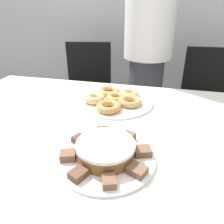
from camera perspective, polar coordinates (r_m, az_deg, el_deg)
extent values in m
cube|color=silver|center=(0.91, -3.32, -5.52)|extent=(1.62, 1.09, 0.03)
cylinder|color=silver|center=(1.79, -22.25, -3.98)|extent=(0.06, 0.06, 0.73)
cylinder|color=#383842|center=(1.78, 8.19, 0.35)|extent=(0.25, 0.25, 0.86)
cylinder|color=silver|center=(1.59, 10.24, 25.98)|extent=(0.34, 0.34, 0.68)
cylinder|color=black|center=(2.16, -5.82, -7.31)|extent=(0.44, 0.44, 0.01)
cylinder|color=#262626|center=(2.04, -6.11, -2.26)|extent=(0.06, 0.06, 0.42)
cube|color=black|center=(1.94, -6.45, 3.69)|extent=(0.51, 0.51, 0.04)
cube|color=black|center=(2.05, -5.98, 11.92)|extent=(0.39, 0.10, 0.42)
cylinder|color=black|center=(2.11, 21.53, -10.35)|extent=(0.44, 0.44, 0.01)
cylinder|color=#262626|center=(1.99, 22.61, -5.34)|extent=(0.06, 0.06, 0.42)
cube|color=black|center=(1.88, 23.87, 0.61)|extent=(0.47, 0.47, 0.04)
cube|color=black|center=(1.99, 23.86, 9.21)|extent=(0.40, 0.06, 0.42)
cylinder|color=white|center=(0.75, -1.64, -11.76)|extent=(0.33, 0.33, 0.01)
cylinder|color=white|center=(1.14, 1.06, 2.81)|extent=(0.38, 0.38, 0.01)
cylinder|color=brown|center=(0.74, -1.66, -10.19)|extent=(0.19, 0.19, 0.04)
cylinder|color=white|center=(0.72, -1.69, -8.47)|extent=(0.20, 0.20, 0.01)
cube|color=brown|center=(0.65, -0.78, -17.63)|extent=(0.05, 0.06, 0.02)
cube|color=brown|center=(0.69, 6.57, -14.85)|extent=(0.07, 0.07, 0.02)
cube|color=brown|center=(0.76, 7.96, -10.06)|extent=(0.07, 0.06, 0.02)
cube|color=brown|center=(0.82, 4.08, -6.49)|extent=(0.06, 0.07, 0.03)
cube|color=brown|center=(0.84, -2.30, -5.39)|extent=(0.06, 0.07, 0.03)
cube|color=#513828|center=(0.81, -8.40, -7.19)|extent=(0.06, 0.06, 0.02)
cube|color=brown|center=(0.74, -11.48, -11.07)|extent=(0.06, 0.06, 0.03)
cube|color=brown|center=(0.68, -8.86, -15.75)|extent=(0.06, 0.06, 0.02)
torus|color=#C68447|center=(1.13, 1.07, 3.78)|extent=(0.11, 0.11, 0.03)
torus|color=#D18E4C|center=(1.09, 4.68, 2.78)|extent=(0.12, 0.12, 0.03)
torus|color=#E5AD66|center=(1.19, 4.62, 4.91)|extent=(0.10, 0.10, 0.03)
torus|color=#D18E4C|center=(1.21, -0.78, 5.48)|extent=(0.12, 0.12, 0.03)
torus|color=#E5AD66|center=(1.12, -4.60, 3.61)|extent=(0.11, 0.11, 0.04)
torus|color=#C68447|center=(1.03, -0.78, 1.37)|extent=(0.12, 0.12, 0.03)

